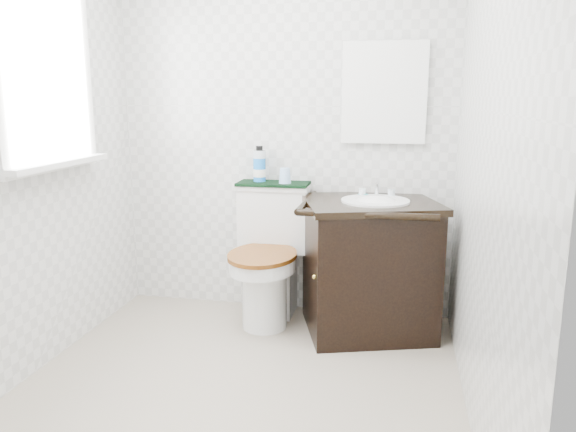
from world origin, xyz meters
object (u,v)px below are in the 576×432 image
(vanity, at_px, (369,263))
(toilet, at_px, (269,263))
(cup, at_px, (285,176))
(mouthwash_bottle, at_px, (259,165))
(trash_bin, at_px, (348,296))

(vanity, bearing_deg, toilet, 174.54)
(vanity, relative_size, cup, 9.44)
(toilet, relative_size, mouthwash_bottle, 3.75)
(mouthwash_bottle, height_order, cup, mouthwash_bottle)
(vanity, relative_size, trash_bin, 3.42)
(trash_bin, height_order, cup, cup)
(toilet, relative_size, trash_bin, 3.20)
(vanity, bearing_deg, trash_bin, 124.97)
(trash_bin, xyz_separation_m, cup, (-0.42, -0.04, 0.79))
(vanity, bearing_deg, mouthwash_bottle, 163.96)
(vanity, xyz_separation_m, cup, (-0.56, 0.16, 0.50))
(vanity, distance_m, trash_bin, 0.38)
(toilet, bearing_deg, vanity, -5.46)
(vanity, height_order, cup, cup)
(vanity, distance_m, cup, 0.76)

